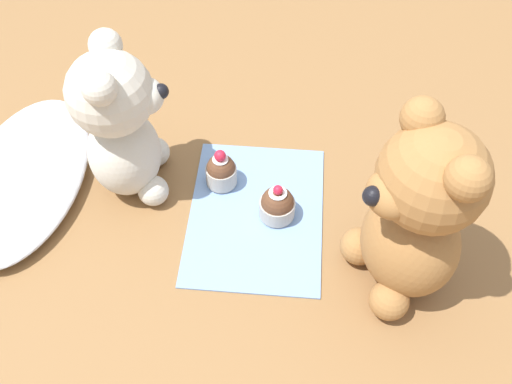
# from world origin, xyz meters

# --- Properties ---
(ground_plane) EXTENTS (4.00, 4.00, 0.00)m
(ground_plane) POSITION_xyz_m (0.00, 0.00, 0.00)
(ground_plane) COLOR olive
(knitted_placemat) EXTENTS (0.27, 0.20, 0.01)m
(knitted_placemat) POSITION_xyz_m (0.00, 0.00, 0.00)
(knitted_placemat) COLOR #7A9ED1
(knitted_placemat) RESTS_ON ground_plane
(tulle_cloth) EXTENTS (0.35, 0.19, 0.04)m
(tulle_cloth) POSITION_xyz_m (0.03, 0.37, 0.02)
(tulle_cloth) COLOR silver
(tulle_cloth) RESTS_ON ground_plane
(teddy_bear_cream) EXTENTS (0.14, 0.14, 0.26)m
(teddy_bear_cream) POSITION_xyz_m (0.05, 0.20, 0.13)
(teddy_bear_cream) COLOR beige
(teddy_bear_cream) RESTS_ON ground_plane
(teddy_bear_tan) EXTENTS (0.18, 0.17, 0.29)m
(teddy_bear_tan) POSITION_xyz_m (-0.09, -0.21, 0.14)
(teddy_bear_tan) COLOR #A3703D
(teddy_bear_tan) RESTS_ON ground_plane
(cupcake_near_cream_bear) EXTENTS (0.05, 0.05, 0.07)m
(cupcake_near_cream_bear) POSITION_xyz_m (0.06, 0.06, 0.03)
(cupcake_near_cream_bear) COLOR #B2ADA3
(cupcake_near_cream_bear) RESTS_ON knitted_placemat
(cupcake_near_tan_bear) EXTENTS (0.05, 0.05, 0.07)m
(cupcake_near_tan_bear) POSITION_xyz_m (0.00, -0.03, 0.03)
(cupcake_near_tan_bear) COLOR #B2ADA3
(cupcake_near_tan_bear) RESTS_ON knitted_placemat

